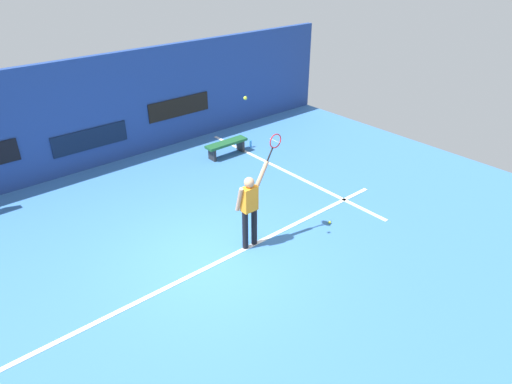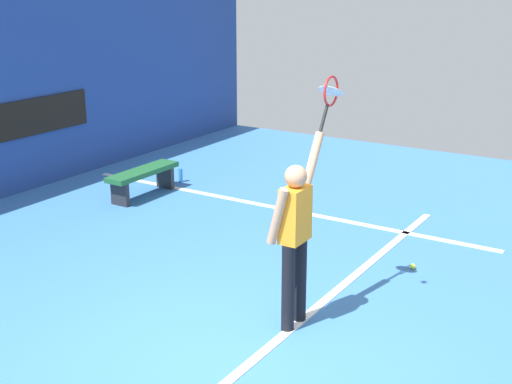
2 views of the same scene
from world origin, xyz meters
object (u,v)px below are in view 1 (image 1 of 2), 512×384
object	(u,v)px
tennis_ball	(245,98)
water_bottle	(251,144)
tennis_player	(250,206)
spare_ball	(330,222)
court_bench	(227,145)
tennis_racket	(275,143)

from	to	relation	value
tennis_ball	water_bottle	xyz separation A→B (m)	(3.65, 4.26, -3.28)
tennis_player	spare_ball	world-z (taller)	tennis_player
tennis_player	tennis_ball	distance (m)	2.39
tennis_player	court_bench	world-z (taller)	tennis_player
water_bottle	spare_ball	world-z (taller)	water_bottle
tennis_player	water_bottle	world-z (taller)	tennis_player
tennis_player	spare_ball	bearing A→B (deg)	-14.95
tennis_player	water_bottle	distance (m)	5.52
tennis_racket	court_bench	bearing A→B (deg)	66.10
tennis_ball	tennis_player	bearing A→B (deg)	29.22
water_bottle	tennis_ball	bearing A→B (deg)	-130.58
tennis_racket	spare_ball	xyz separation A→B (m)	(1.33, -0.53, -2.24)
tennis_racket	tennis_ball	xyz separation A→B (m)	(-0.83, -0.08, 1.12)
water_bottle	spare_ball	xyz separation A→B (m)	(-1.48, -4.71, -0.09)
tennis_player	water_bottle	size ratio (longest dim) A/B	8.07
court_bench	water_bottle	xyz separation A→B (m)	(0.96, 0.00, -0.22)
tennis_racket	tennis_ball	size ratio (longest dim) A/B	8.96
tennis_racket	tennis_ball	distance (m)	1.40
tennis_racket	tennis_ball	bearing A→B (deg)	-174.47
tennis_player	tennis_ball	bearing A→B (deg)	-150.78
tennis_racket	water_bottle	bearing A→B (deg)	56.02
tennis_player	spare_ball	xyz separation A→B (m)	(2.02, -0.54, -0.98)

